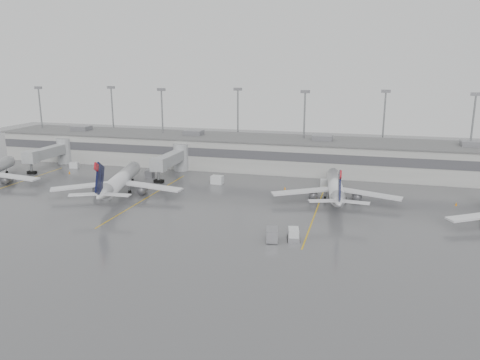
# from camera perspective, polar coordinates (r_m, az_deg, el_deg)

# --- Properties ---
(ground) EXTENTS (260.00, 260.00, 0.00)m
(ground) POSITION_cam_1_polar(r_m,az_deg,el_deg) (71.92, -7.02, -8.20)
(ground) COLOR #545456
(ground) RESTS_ON ground
(terminal) EXTENTS (152.00, 17.00, 9.45)m
(terminal) POSITION_cam_1_polar(r_m,az_deg,el_deg) (124.35, 3.01, 3.33)
(terminal) COLOR #A0A09B
(terminal) RESTS_ON ground
(light_masts) EXTENTS (142.40, 8.00, 20.60)m
(light_masts) POSITION_cam_1_polar(r_m,az_deg,el_deg) (128.76, 3.61, 7.22)
(light_masts) COLOR gray
(light_masts) RESTS_ON ground
(jet_bridge_left) EXTENTS (4.00, 17.20, 7.00)m
(jet_bridge_left) POSITION_cam_1_polar(r_m,az_deg,el_deg) (136.51, -21.63, 3.19)
(jet_bridge_left) COLOR gray
(jet_bridge_left) RESTS_ON ground
(jet_bridge_right) EXTENTS (4.00, 17.20, 7.00)m
(jet_bridge_right) POSITION_cam_1_polar(r_m,az_deg,el_deg) (119.04, -7.96, 2.59)
(jet_bridge_right) COLOR gray
(jet_bridge_right) RESTS_ON ground
(stand_markings) EXTENTS (105.25, 40.00, 0.01)m
(stand_markings) POSITION_cam_1_polar(r_m,az_deg,el_deg) (93.28, -1.47, -2.88)
(stand_markings) COLOR gold
(stand_markings) RESTS_ON ground
(jet_mid_left) EXTENTS (26.88, 30.50, 10.04)m
(jet_mid_left) POSITION_cam_1_polar(r_m,az_deg,el_deg) (101.96, -14.48, -0.06)
(jet_mid_left) COLOR silver
(jet_mid_left) RESTS_ON ground
(jet_mid_right) EXTENTS (25.65, 28.90, 9.36)m
(jet_mid_right) POSITION_cam_1_polar(r_m,az_deg,el_deg) (96.21, 11.57, -0.85)
(jet_mid_right) COLOR silver
(jet_mid_right) RESTS_ON ground
(baggage_tug) EXTENTS (2.44, 3.28, 1.92)m
(baggage_tug) POSITION_cam_1_polar(r_m,az_deg,el_deg) (74.55, 6.53, -6.76)
(baggage_tug) COLOR silver
(baggage_tug) RESTS_ON ground
(baggage_cart) EXTENTS (2.37, 3.42, 2.01)m
(baggage_cart) POSITION_cam_1_polar(r_m,az_deg,el_deg) (73.84, 3.93, -6.65)
(baggage_cart) COLOR slate
(baggage_cart) RESTS_ON ground
(gse_uld_a) EXTENTS (2.52, 1.96, 1.58)m
(gse_uld_a) POSITION_cam_1_polar(r_m,az_deg,el_deg) (132.64, -19.56, 1.72)
(gse_uld_a) COLOR silver
(gse_uld_a) RESTS_ON ground
(gse_uld_b) EXTENTS (2.81, 1.97, 1.91)m
(gse_uld_b) POSITION_cam_1_polar(r_m,az_deg,el_deg) (108.47, -2.79, 0.03)
(gse_uld_b) COLOR silver
(gse_uld_b) RESTS_ON ground
(gse_uld_c) EXTENTS (2.66, 1.91, 1.78)m
(gse_uld_c) POSITION_cam_1_polar(r_m,az_deg,el_deg) (107.11, 10.44, -0.41)
(gse_uld_c) COLOR silver
(gse_uld_c) RESTS_ON ground
(gse_loader) EXTENTS (2.40, 3.23, 1.82)m
(gse_loader) POSITION_cam_1_polar(r_m,az_deg,el_deg) (116.85, -10.96, 0.77)
(gse_loader) COLOR slate
(gse_loader) RESTS_ON ground
(cone_a) EXTENTS (0.42, 0.42, 0.66)m
(cone_a) POSITION_cam_1_polar(r_m,az_deg,el_deg) (126.42, -20.08, 0.89)
(cone_a) COLOR orange
(cone_a) RESTS_ON ground
(cone_b) EXTENTS (0.45, 0.45, 0.72)m
(cone_b) POSITION_cam_1_polar(r_m,az_deg,el_deg) (106.95, -10.91, -0.74)
(cone_b) COLOR orange
(cone_b) RESTS_ON ground
(cone_c) EXTENTS (0.42, 0.42, 0.67)m
(cone_c) POSITION_cam_1_polar(r_m,az_deg,el_deg) (104.08, 5.50, -0.97)
(cone_c) COLOR orange
(cone_c) RESTS_ON ground
(cone_d) EXTENTS (0.40, 0.40, 0.64)m
(cone_d) POSITION_cam_1_polar(r_m,az_deg,el_deg) (101.27, 24.86, -2.66)
(cone_d) COLOR orange
(cone_d) RESTS_ON ground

